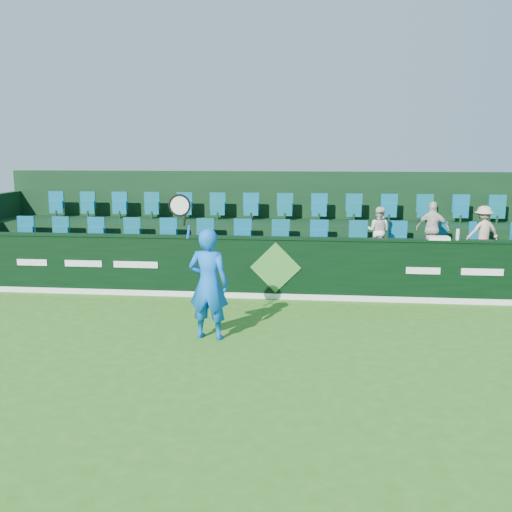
# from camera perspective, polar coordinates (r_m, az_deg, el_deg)

# --- Properties ---
(ground) EXTENTS (60.00, 60.00, 0.00)m
(ground) POSITION_cam_1_polar(r_m,az_deg,el_deg) (8.74, 0.10, -10.87)
(ground) COLOR #286B19
(ground) RESTS_ON ground
(sponsor_hoarding) EXTENTS (16.00, 0.25, 1.35)m
(sponsor_hoarding) POSITION_cam_1_polar(r_m,az_deg,el_deg) (12.38, 2.02, -1.18)
(sponsor_hoarding) COLOR black
(sponsor_hoarding) RESTS_ON ground
(stand_tier_front) EXTENTS (16.00, 2.00, 0.80)m
(stand_tier_front) POSITION_cam_1_polar(r_m,az_deg,el_deg) (13.51, 2.33, -1.37)
(stand_tier_front) COLOR black
(stand_tier_front) RESTS_ON ground
(stand_tier_back) EXTENTS (16.00, 1.80, 1.30)m
(stand_tier_back) POSITION_cam_1_polar(r_m,az_deg,el_deg) (15.33, 2.80, 1.01)
(stand_tier_back) COLOR black
(stand_tier_back) RESTS_ON ground
(stand_rear) EXTENTS (16.00, 4.10, 2.60)m
(stand_rear) POSITION_cam_1_polar(r_m,az_deg,el_deg) (15.68, 2.91, 3.32)
(stand_rear) COLOR black
(stand_rear) RESTS_ON ground
(seat_row_front) EXTENTS (13.50, 0.50, 0.60)m
(seat_row_front) POSITION_cam_1_polar(r_m,az_deg,el_deg) (13.78, 2.46, 1.82)
(seat_row_front) COLOR #0A5A7A
(seat_row_front) RESTS_ON stand_tier_front
(seat_row_back) EXTENTS (13.50, 0.50, 0.60)m
(seat_row_back) POSITION_cam_1_polar(r_m,az_deg,el_deg) (15.50, 2.89, 4.66)
(seat_row_back) COLOR #0A5A7A
(seat_row_back) RESTS_ON stand_tier_back
(tennis_player) EXTENTS (1.03, 0.55, 2.51)m
(tennis_player) POSITION_cam_1_polar(r_m,az_deg,el_deg) (9.70, -4.80, -2.74)
(tennis_player) COLOR blue
(tennis_player) RESTS_ON ground
(spectator_left) EXTENTS (0.66, 0.60, 1.11)m
(spectator_left) POSITION_cam_1_polar(r_m,az_deg,el_deg) (13.42, 12.16, 2.46)
(spectator_left) COLOR silver
(spectator_left) RESTS_ON stand_tier_front
(spectator_middle) EXTENTS (0.78, 0.49, 1.24)m
(spectator_middle) POSITION_cam_1_polar(r_m,az_deg,el_deg) (13.59, 17.24, 2.61)
(spectator_middle) COLOR beige
(spectator_middle) RESTS_ON stand_tier_front
(spectator_right) EXTENTS (0.83, 0.59, 1.16)m
(spectator_right) POSITION_cam_1_polar(r_m,az_deg,el_deg) (13.86, 21.75, 2.29)
(spectator_right) COLOR #C7AE8C
(spectator_right) RESTS_ON stand_tier_front
(towel) EXTENTS (0.43, 0.28, 0.07)m
(towel) POSITION_cam_1_polar(r_m,az_deg,el_deg) (12.49, 17.78, 1.73)
(towel) COLOR white
(towel) RESTS_ON sponsor_hoarding
(drinks_bottle) EXTENTS (0.07, 0.07, 0.23)m
(drinks_bottle) POSITION_cam_1_polar(r_m,az_deg,el_deg) (12.56, 19.52, 2.05)
(drinks_bottle) COLOR silver
(drinks_bottle) RESTS_ON sponsor_hoarding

